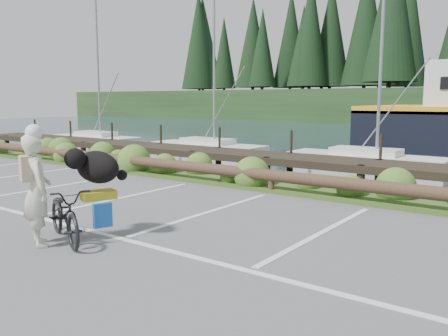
# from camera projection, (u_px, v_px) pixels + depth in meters

# --- Properties ---
(ground) EXTENTS (72.00, 72.00, 0.00)m
(ground) POSITION_uv_depth(u_px,v_px,m) (139.00, 234.00, 8.41)
(ground) COLOR #515153
(vegetation_strip) EXTENTS (34.00, 1.60, 0.10)m
(vegetation_strip) POSITION_uv_depth(u_px,v_px,m) (285.00, 187.00, 12.63)
(vegetation_strip) COLOR #3D5B21
(vegetation_strip) RESTS_ON ground
(log_rail) EXTENTS (32.00, 0.30, 0.60)m
(log_rail) POSITION_uv_depth(u_px,v_px,m) (271.00, 193.00, 12.08)
(log_rail) COLOR #443021
(log_rail) RESTS_ON ground
(bicycle) EXTENTS (1.89, 1.26, 0.94)m
(bicycle) POSITION_uv_depth(u_px,v_px,m) (65.00, 214.00, 7.90)
(bicycle) COLOR black
(bicycle) RESTS_ON ground
(cyclist) EXTENTS (0.78, 0.66, 1.83)m
(cyclist) POSITION_uv_depth(u_px,v_px,m) (37.00, 190.00, 7.62)
(cyclist) COLOR beige
(cyclist) RESTS_ON ground
(dog) EXTENTS (0.81, 1.08, 0.56)m
(dog) POSITION_uv_depth(u_px,v_px,m) (97.00, 167.00, 8.09)
(dog) COLOR black
(dog) RESTS_ON bicycle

